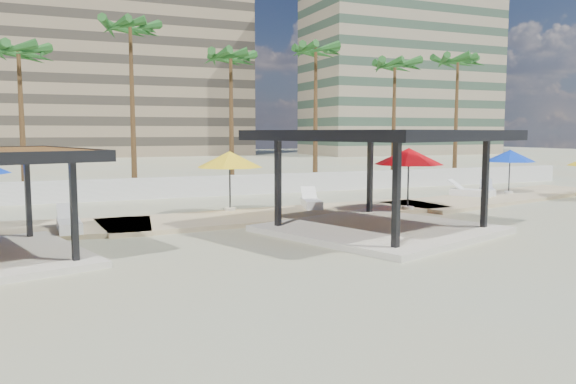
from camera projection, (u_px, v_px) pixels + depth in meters
name	position (u px, v px, depth m)	size (l,w,h in m)	color
ground	(314.00, 250.00, 17.92)	(200.00, 200.00, 0.00)	tan
promenade	(281.00, 213.00, 25.71)	(44.45, 7.97, 0.24)	#C6B284
boundary_wall	(195.00, 187.00, 32.51)	(56.00, 0.30, 1.20)	silver
building_mid	(126.00, 66.00, 89.38)	(38.00, 16.00, 30.40)	#847259
building_east	(402.00, 52.00, 95.11)	(32.00, 15.00, 36.40)	gray
pavilion_central	(381.00, 172.00, 20.91)	(9.64, 9.64, 3.82)	beige
umbrella_b	(230.00, 160.00, 25.51)	(3.76, 3.76, 2.71)	beige
umbrella_c	(409.00, 157.00, 25.91)	(3.42, 3.42, 2.85)	beige
umbrella_d	(510.00, 156.00, 32.71)	(2.95, 2.95, 2.54)	beige
lounger_a	(69.00, 224.00, 20.49)	(0.85, 2.38, 0.89)	white
lounger_b	(311.00, 203.00, 26.84)	(1.38, 2.46, 0.89)	white
lounger_c	(470.00, 192.00, 31.49)	(1.92, 2.40, 0.90)	white
lounger_d	(487.00, 191.00, 32.35)	(1.83, 2.15, 0.82)	white
palm_c	(19.00, 57.00, 30.18)	(3.00, 3.00, 8.94)	brown
palm_d	(130.00, 34.00, 33.05)	(3.00, 3.00, 10.74)	brown
palm_e	(231.00, 63.00, 35.07)	(3.00, 3.00, 9.24)	brown
palm_f	(316.00, 56.00, 37.50)	(3.00, 3.00, 10.03)	brown
palm_g	(395.00, 70.00, 39.53)	(3.00, 3.00, 9.29)	brown
palm_h	(458.00, 66.00, 42.34)	(3.00, 3.00, 9.96)	brown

